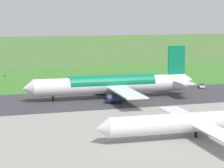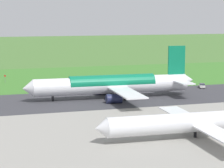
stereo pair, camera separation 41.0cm
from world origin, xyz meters
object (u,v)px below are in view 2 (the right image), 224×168
(airliner_main, at_px, (113,84))
(service_car_followme, at_px, (202,86))
(no_stopping_sign, at_px, (5,78))
(airliner_parked_mid, at_px, (197,122))

(airliner_main, bearing_deg, service_car_followme, -164.11)
(no_stopping_sign, bearing_deg, airliner_main, 124.62)
(airliner_main, distance_m, airliner_parked_mid, 48.37)
(service_car_followme, height_order, no_stopping_sign, no_stopping_sign)
(service_car_followme, bearing_deg, no_stopping_sign, -26.57)
(service_car_followme, bearing_deg, airliner_main, 15.89)
(airliner_parked_mid, bearing_deg, no_stopping_sign, -70.07)
(airliner_parked_mid, bearing_deg, airliner_main, -85.88)
(airliner_main, xyz_separation_m, service_car_followme, (-35.69, -10.16, -3.51))
(airliner_main, xyz_separation_m, airliner_parked_mid, (-3.47, 48.24, -0.91))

